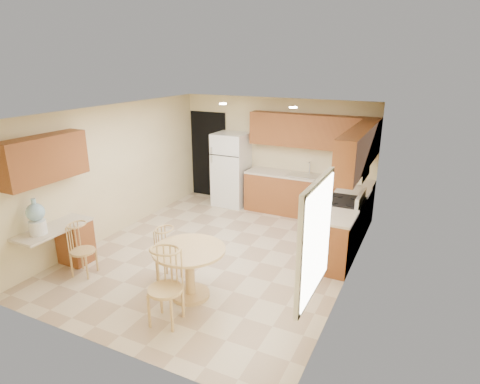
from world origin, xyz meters
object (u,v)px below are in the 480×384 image
at_px(stove, 342,224).
at_px(chair_table_b, 160,284).
at_px(dining_table, 189,265).
at_px(water_crock, 36,218).
at_px(chair_desk, 78,247).
at_px(chair_table_a, 165,252).
at_px(refrigerator, 231,169).

height_order(stove, chair_table_b, stove).
height_order(dining_table, chair_table_b, chair_table_b).
bearing_deg(water_crock, dining_table, 14.00).
xyz_separation_m(chair_desk, water_crock, (-0.45, -0.29, 0.50)).
xyz_separation_m(dining_table, water_crock, (-2.32, -0.58, 0.52)).
bearing_deg(chair_table_b, water_crock, -12.52).
bearing_deg(chair_desk, stove, 117.05).
relative_size(chair_table_b, water_crock, 1.81).
height_order(dining_table, chair_table_a, chair_table_a).
bearing_deg(dining_table, water_crock, -166.00).
bearing_deg(refrigerator, chair_desk, -98.39).
bearing_deg(chair_desk, dining_table, 86.42).
distance_m(chair_table_a, chair_desk, 1.39).
height_order(chair_table_a, chair_desk, chair_desk).
relative_size(chair_desk, water_crock, 1.52).
xyz_separation_m(refrigerator, dining_table, (1.27, -3.78, -0.35)).
height_order(stove, chair_desk, stove).
bearing_deg(dining_table, stove, 57.88).
bearing_deg(chair_table_a, chair_desk, -73.40).
relative_size(dining_table, water_crock, 1.84).
bearing_deg(dining_table, chair_table_b, -86.17).
bearing_deg(chair_table_a, water_crock, -69.52).
xyz_separation_m(chair_table_b, water_crock, (-2.37, 0.17, 0.40)).
bearing_deg(chair_desk, water_crock, -69.25).
bearing_deg(stove, water_crock, -141.36).
bearing_deg(chair_table_b, refrigerator, -82.19).
relative_size(dining_table, chair_desk, 1.21).
relative_size(refrigerator, dining_table, 1.64).
relative_size(chair_table_a, chair_table_b, 0.83).
relative_size(chair_table_a, water_crock, 1.51).
relative_size(chair_table_a, chair_desk, 0.99).
bearing_deg(refrigerator, water_crock, -103.55).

